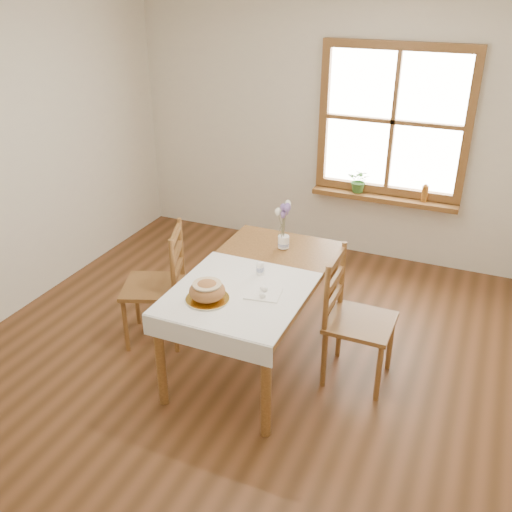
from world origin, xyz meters
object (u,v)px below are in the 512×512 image
at_px(chair_right, 361,321).
at_px(bread_plate, 208,299).
at_px(flower_vase, 283,243).
at_px(dining_table, 256,284).
at_px(chair_left, 153,285).

xyz_separation_m(chair_right, bread_plate, (-0.93, -0.56, 0.27)).
height_order(chair_right, flower_vase, chair_right).
relative_size(dining_table, flower_vase, 16.01).
bearing_deg(bread_plate, chair_left, 150.08).
bearing_deg(dining_table, bread_plate, -107.04).
bearing_deg(chair_left, chair_right, 73.74).
height_order(chair_left, flower_vase, chair_left).
bearing_deg(chair_left, flower_vase, 100.11).
bearing_deg(chair_right, dining_table, 96.14).
bearing_deg(dining_table, flower_vase, 86.69).
relative_size(chair_right, bread_plate, 3.48).
xyz_separation_m(dining_table, flower_vase, (0.03, 0.49, 0.13)).
bearing_deg(flower_vase, chair_right, -28.12).
xyz_separation_m(chair_left, bread_plate, (0.73, -0.42, 0.27)).
relative_size(chair_left, flower_vase, 9.93).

